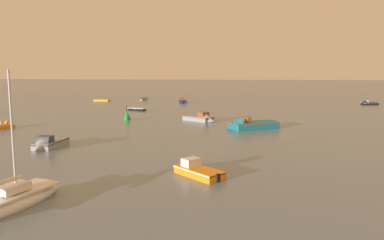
% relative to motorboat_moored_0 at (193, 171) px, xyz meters
% --- Properties ---
extents(motorboat_moored_0, '(4.01, 3.68, 1.54)m').
position_rel_motorboat_moored_0_xyz_m(motorboat_moored_0, '(0.00, 0.00, 0.00)').
color(motorboat_moored_0, orange).
rests_on(motorboat_moored_0, ground).
extents(rowboat_moored_0, '(4.21, 2.53, 0.63)m').
position_rel_motorboat_moored_0_xyz_m(rowboat_moored_0, '(-16.69, 38.65, -0.06)').
color(rowboat_moored_0, black).
rests_on(rowboat_moored_0, ground).
extents(rowboat_moored_1, '(1.74, 4.57, 0.71)m').
position_rel_motorboat_moored_0_xyz_m(rowboat_moored_1, '(-23.14, 63.46, -0.04)').
color(rowboat_moored_1, white).
rests_on(rowboat_moored_1, ground).
extents(motorboat_moored_2, '(5.23, 4.28, 1.94)m').
position_rel_motorboat_moored_0_xyz_m(motorboat_moored_2, '(-3.06, 25.87, 0.06)').
color(motorboat_moored_2, gray).
rests_on(motorboat_moored_2, ground).
extents(sailboat_moored_0, '(3.33, 6.55, 7.03)m').
position_rel_motorboat_moored_0_xyz_m(sailboat_moored_0, '(-7.89, -7.42, 0.07)').
color(sailboat_moored_0, white).
rests_on(sailboat_moored_0, ground).
extents(motorboat_moored_3, '(3.10, 4.46, 1.45)m').
position_rel_motorboat_moored_0_xyz_m(motorboat_moored_3, '(-25.84, 15.41, -0.03)').
color(motorboat_moored_3, orange).
rests_on(motorboat_moored_3, ground).
extents(motorboat_moored_4, '(2.75, 4.98, 1.80)m').
position_rel_motorboat_moored_0_xyz_m(motorboat_moored_4, '(-11.94, 57.06, 0.04)').
color(motorboat_moored_4, navy).
rests_on(motorboat_moored_4, ground).
extents(motorboat_moored_5, '(4.31, 1.95, 1.43)m').
position_rel_motorboat_moored_0_xyz_m(motorboat_moored_5, '(-31.38, 58.08, -0.04)').
color(motorboat_moored_5, gold).
rests_on(motorboat_moored_5, ground).
extents(motorboat_moored_6, '(4.31, 3.14, 1.41)m').
position_rel_motorboat_moored_0_xyz_m(motorboat_moored_6, '(27.86, 58.30, -0.04)').
color(motorboat_moored_6, black).
rests_on(motorboat_moored_6, ground).
extents(motorboat_moored_7, '(1.76, 4.60, 1.71)m').
position_rel_motorboat_moored_0_xyz_m(motorboat_moored_7, '(-13.99, 5.84, 0.03)').
color(motorboat_moored_7, gray).
rests_on(motorboat_moored_7, ground).
extents(motorboat_moored_8, '(6.82, 5.49, 2.27)m').
position_rel_motorboat_moored_0_xyz_m(motorboat_moored_8, '(3.16, 19.78, 0.08)').
color(motorboat_moored_8, '#197084').
rests_on(motorboat_moored_8, ground).
extents(channel_buoy, '(0.90, 0.90, 2.30)m').
position_rel_motorboat_moored_0_xyz_m(channel_buoy, '(-13.71, 25.37, 0.23)').
color(channel_buoy, '#198C2D').
rests_on(channel_buoy, ground).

